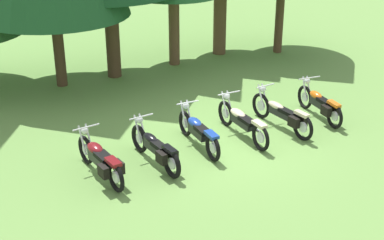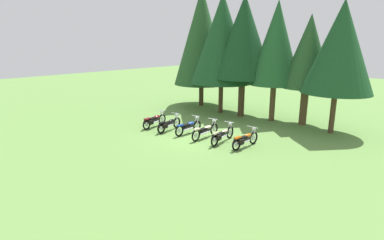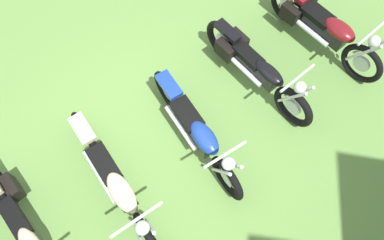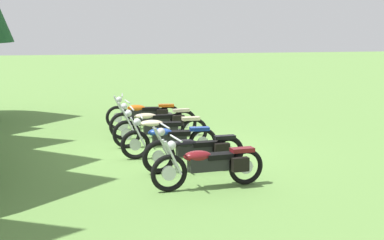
% 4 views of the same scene
% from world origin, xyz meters
% --- Properties ---
extents(ground_plane, '(80.00, 80.00, 0.00)m').
position_xyz_m(ground_plane, '(0.00, 0.00, 0.00)').
color(ground_plane, '#608C42').
extents(motorcycle_0, '(0.78, 2.22, 1.00)m').
position_xyz_m(motorcycle_0, '(-3.23, -0.25, 0.46)').
color(motorcycle_0, black).
rests_on(motorcycle_0, ground_plane).
extents(motorcycle_1, '(0.70, 2.21, 1.00)m').
position_xyz_m(motorcycle_1, '(-1.90, -0.24, 0.43)').
color(motorcycle_1, black).
rests_on(motorcycle_1, ground_plane).
extents(motorcycle_2, '(0.60, 2.22, 0.99)m').
position_xyz_m(motorcycle_2, '(-0.61, 0.14, 0.44)').
color(motorcycle_2, black).
rests_on(motorcycle_2, ground_plane).
extents(motorcycle_3, '(0.67, 2.38, 1.00)m').
position_xyz_m(motorcycle_3, '(0.66, 0.17, 0.45)').
color(motorcycle_3, black).
rests_on(motorcycle_3, ground_plane).
extents(motorcycle_4, '(0.69, 2.38, 1.01)m').
position_xyz_m(motorcycle_4, '(1.87, 0.12, 0.44)').
color(motorcycle_4, black).
rests_on(motorcycle_4, ground_plane).
extents(motorcycle_5, '(0.69, 2.15, 0.99)m').
position_xyz_m(motorcycle_5, '(3.21, 0.26, 0.44)').
color(motorcycle_5, black).
rests_on(motorcycle_5, ground_plane).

